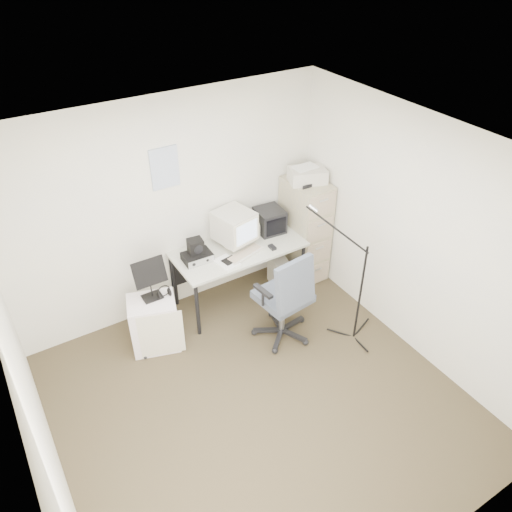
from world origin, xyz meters
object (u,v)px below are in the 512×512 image
office_chair (283,295)px  desk (240,274)px  filing_cabinet (304,229)px  side_cart (154,323)px

office_chair → desk: bearing=88.8°
filing_cabinet → desk: (-0.95, -0.03, -0.29)m
office_chair → side_cart: (-1.24, 0.59, -0.27)m
desk → side_cart: size_ratio=2.49×
filing_cabinet → desk: bearing=-178.2°
filing_cabinet → desk: size_ratio=0.87×
desk → side_cart: (-1.17, -0.20, -0.06)m
filing_cabinet → desk: filing_cabinet is taller
desk → side_cart: 1.19m
filing_cabinet → side_cart: filing_cabinet is taller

